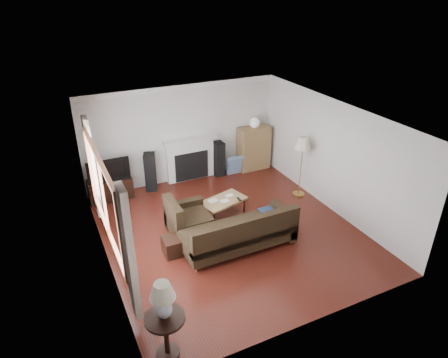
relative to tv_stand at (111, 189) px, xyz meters
name	(u,v)px	position (x,y,z in m)	size (l,w,h in m)	color
room	(231,178)	(1.96, -2.49, 1.00)	(5.10, 5.60, 2.54)	#4C1910
window	(103,196)	(-0.49, -2.69, 1.30)	(0.12, 2.74, 1.54)	#965637
curtain_near	(129,254)	(-0.44, -4.21, 1.15)	(0.10, 0.35, 2.10)	white
curtain_far	(93,168)	(-0.44, -1.17, 1.15)	(0.10, 0.35, 2.10)	white
fireplace	(190,159)	(2.11, 0.15, 0.32)	(1.40, 0.26, 1.15)	white
tv_stand	(111,189)	(0.00, 0.00, 0.00)	(1.02, 0.46, 0.51)	black
television	(108,169)	(0.00, 0.00, 0.53)	(0.97, 0.13, 0.56)	black
speaker_left	(150,172)	(1.01, 0.03, 0.23)	(0.27, 0.32, 0.96)	black
speaker_right	(219,159)	(2.87, 0.06, 0.21)	(0.26, 0.31, 0.93)	black
bookshelf	(254,148)	(3.91, 0.02, 0.34)	(0.87, 0.41, 1.19)	olive
globe_lamp	(254,123)	(3.91, 0.02, 1.07)	(0.26, 0.26, 0.26)	white
sectional_sofa	(239,230)	(1.87, -3.03, 0.14)	(2.42, 1.77, 0.78)	black
coffee_table	(223,207)	(2.11, -1.84, -0.06)	(1.01, 0.55, 0.39)	#9C7A4A
footstool	(174,246)	(0.66, -2.68, -0.08)	(0.41, 0.41, 0.35)	black
floor_lamp	(301,167)	(4.18, -1.79, 0.50)	(0.39, 0.39, 1.50)	#B0843D
side_table	(166,336)	(-0.19, -4.84, 0.10)	(0.57, 0.57, 0.71)	black
table_lamp	(163,301)	(-0.19, -4.84, 0.74)	(0.35, 0.35, 0.57)	silver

